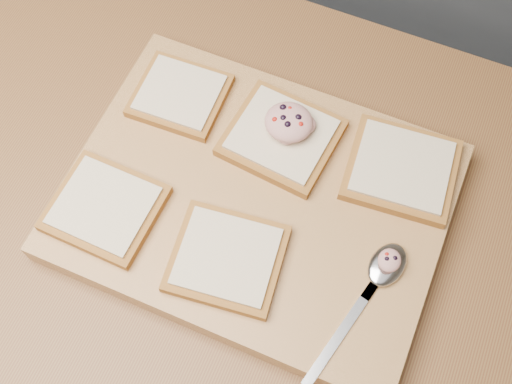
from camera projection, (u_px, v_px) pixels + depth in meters
ground at (194, 349)px, 1.63m from camera, size 4.00×4.00×0.00m
island_counter at (173, 300)px, 1.22m from camera, size 2.00×0.80×0.90m
cutting_board at (256, 202)px, 0.80m from camera, size 0.46×0.35×0.04m
bread_far_left at (180, 95)px, 0.84m from camera, size 0.12×0.11×0.02m
bread_far_center at (282, 137)px, 0.81m from camera, size 0.14×0.13×0.02m
bread_far_right at (401, 169)px, 0.79m from camera, size 0.14×0.13×0.02m
bread_near_left at (105, 208)px, 0.77m from camera, size 0.13×0.12×0.02m
bread_near_center at (227, 258)px, 0.74m from camera, size 0.14×0.13×0.02m
tuna_salad_dollop at (289, 122)px, 0.79m from camera, size 0.06×0.06×0.03m
spoon at (381, 274)px, 0.73m from camera, size 0.07×0.20×0.01m
spoon_salad at (390, 260)px, 0.72m from camera, size 0.03×0.03×0.02m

